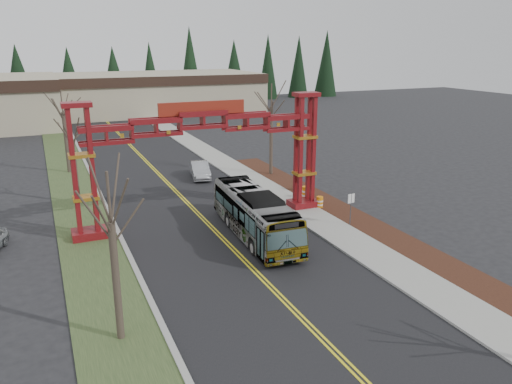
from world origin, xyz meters
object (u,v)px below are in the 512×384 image
retail_building_east (153,92)px  bare_tree_median_far (63,113)px  transit_bus (255,214)px  barrel_mid (305,193)px  silver_sedan (200,170)px  bare_tree_median_near (111,223)px  barrel_north (298,186)px  barrel_south (320,203)px  gateway_arch (203,140)px  bare_tree_median_mid (72,140)px  street_sign (351,203)px  bare_tree_right_far (271,107)px

retail_building_east → bare_tree_median_far: 46.63m
transit_bus → barrel_mid: transit_bus is taller
silver_sedan → barrel_mid: bearing=-49.5°
transit_bus → bare_tree_median_far: size_ratio=1.36×
barrel_mid → bare_tree_median_near: bearing=-139.8°
transit_bus → barrel_north: bearing=50.1°
bare_tree_median_far → barrel_south: size_ratio=8.34×
gateway_arch → barrel_south: size_ratio=18.79×
transit_bus → bare_tree_median_mid: size_ratio=1.52×
barrel_north → barrel_south: bearing=-97.9°
transit_bus → barrel_south: (6.91, 3.28, -1.04)m
transit_bus → bare_tree_median_mid: bearing=133.1°
bare_tree_median_mid → bare_tree_median_far: bare_tree_median_far is taller
bare_tree_median_far → gateway_arch: bearing=-67.2°
barrel_south → silver_sedan: bearing=114.4°
transit_bus → barrel_north: (7.57, 8.02, -0.99)m
retail_building_east → barrel_south: size_ratio=39.24×
retail_building_east → street_sign: (-1.04, -66.96, -1.80)m
transit_bus → bare_tree_right_far: bearing=64.4°
gateway_arch → street_sign: 11.12m
bare_tree_median_near → bare_tree_median_mid: bearing=90.0°
silver_sedan → bare_tree_right_far: bare_tree_right_far is taller
silver_sedan → bare_tree_median_mid: 12.69m
silver_sedan → barrel_north: silver_sedan is taller
gateway_arch → bare_tree_median_far: gateway_arch is taller
retail_building_east → barrel_mid: bearing=-90.8°
street_sign → transit_bus: bearing=171.6°
bare_tree_median_far → barrel_north: bearing=-40.2°
bare_tree_median_mid → bare_tree_right_far: 18.17m
bare_tree_median_mid → barrel_south: bare_tree_median_mid is taller
bare_tree_median_far → bare_tree_right_far: bare_tree_right_far is taller
retail_building_east → bare_tree_right_far: 51.85m
retail_building_east → barrel_mid: size_ratio=34.35×
retail_building_east → bare_tree_median_near: size_ratio=5.05×
barrel_north → gateway_arch: bearing=-157.5°
bare_tree_median_near → barrel_mid: (17.17, 14.53, -4.80)m
transit_bus → silver_sedan: size_ratio=2.38×
street_sign → barrel_south: (0.09, 4.29, -1.23)m
silver_sedan → barrel_south: silver_sedan is taller
bare_tree_right_far → street_sign: bare_tree_right_far is taller
transit_bus → bare_tree_median_mid: 16.28m
transit_bus → barrel_mid: size_ratio=9.91×
bare_tree_right_far → barrel_mid: bare_tree_right_far is taller
gateway_arch → retail_building_east: bearing=80.8°
transit_bus → silver_sedan: transit_bus is taller
transit_bus → bare_tree_median_near: size_ratio=1.46×
bare_tree_right_far → barrel_north: 8.64m
street_sign → silver_sedan: bearing=108.4°
barrel_mid → barrel_north: (0.54, 2.24, -0.01)m
gateway_arch → bare_tree_right_far: bearing=45.6°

